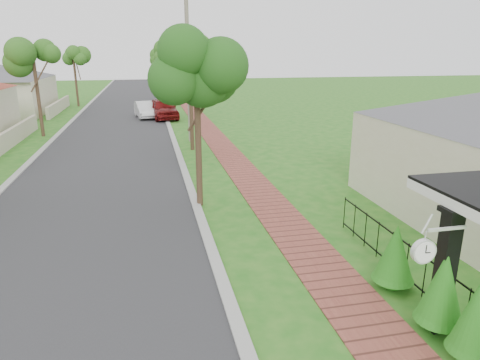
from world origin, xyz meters
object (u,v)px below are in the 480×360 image
object	(u,v)px
parked_car_white	(145,110)
utility_pole	(188,63)
porch_post	(444,276)
parked_car_red	(163,109)
station_clock	(425,250)
near_tree	(196,71)

from	to	relation	value
parked_car_white	utility_pole	bearing A→B (deg)	-84.05
porch_post	parked_car_white	distance (m)	30.24
parked_car_red	parked_car_white	xyz separation A→B (m)	(-1.40, 0.80, -0.15)
parked_car_red	porch_post	bearing A→B (deg)	-91.48
station_clock	porch_post	bearing A→B (deg)	26.34
parked_car_red	utility_pole	world-z (taller)	utility_pole
near_tree	parked_car_white	bearing A→B (deg)	94.74
station_clock	near_tree	bearing A→B (deg)	109.30
porch_post	parked_car_red	size ratio (longest dim) A/B	0.53
parked_car_red	parked_car_white	distance (m)	1.62
parked_car_white	utility_pole	xyz separation A→B (m)	(2.65, -10.38, 3.94)
parked_car_red	near_tree	world-z (taller)	near_tree
porch_post	parked_car_red	bearing A→B (deg)	98.17
near_tree	parked_car_red	bearing A→B (deg)	91.10
porch_post	parked_car_red	xyz separation A→B (m)	(-4.15, 28.92, -0.32)
parked_car_red	utility_pole	bearing A→B (deg)	-92.23
parked_car_red	station_clock	size ratio (longest dim) A/B	4.67
porch_post	utility_pole	world-z (taller)	utility_pole
porch_post	utility_pole	bearing A→B (deg)	98.54
parked_car_red	utility_pole	size ratio (longest dim) A/B	0.52
utility_pole	station_clock	distance (m)	20.03
porch_post	near_tree	xyz separation A→B (m)	(-3.75, 8.00, 3.51)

